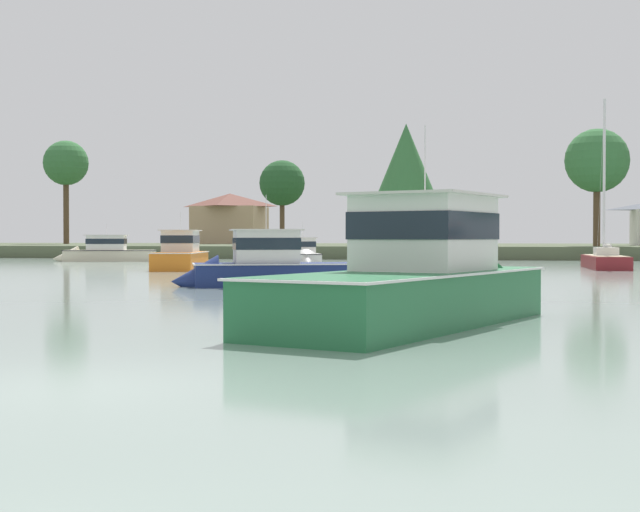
# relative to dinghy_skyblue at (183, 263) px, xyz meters

# --- Properties ---
(ground_plane) EXTENTS (413.82, 413.82, 0.00)m
(ground_plane) POSITION_rel_dinghy_skyblue_xyz_m (18.02, -53.88, -0.13)
(ground_plane) COLOR gray
(far_shore_bank) EXTENTS (186.22, 48.67, 1.17)m
(far_shore_bank) POSITION_rel_dinghy_skyblue_xyz_m (18.02, 41.20, 0.46)
(far_shore_bank) COLOR #4C563D
(far_shore_bank) RESTS_ON ground
(dinghy_skyblue) EXTENTS (2.10, 2.82, 0.50)m
(dinghy_skyblue) POSITION_rel_dinghy_skyblue_xyz_m (0.00, 0.00, 0.00)
(dinghy_skyblue) COLOR #669ECC
(dinghy_skyblue) RESTS_ON ground
(sailboat_maroon) EXTENTS (2.38, 8.55, 11.45)m
(sailboat_maroon) POSITION_rel_dinghy_skyblue_xyz_m (29.61, -3.81, 0.13)
(sailboat_maroon) COLOR maroon
(sailboat_maroon) RESTS_ON ground
(cruiser_white) EXTENTS (4.41, 7.88, 3.86)m
(cruiser_white) POSITION_rel_dinghy_skyblue_xyz_m (8.82, 1.22, 0.32)
(cruiser_white) COLOR white
(cruiser_white) RESTS_ON ground
(cruiser_green) EXTENTS (6.43, 11.25, 5.64)m
(cruiser_green) POSITION_rel_dinghy_skyblue_xyz_m (21.76, -43.50, 0.51)
(cruiser_green) COLOR #236B3D
(cruiser_green) RESTS_ON ground
(cruiser_navy) EXTENTS (8.01, 4.89, 4.56)m
(cruiser_navy) POSITION_rel_dinghy_skyblue_xyz_m (13.62, -28.84, 0.42)
(cruiser_navy) COLOR navy
(cruiser_navy) RESTS_ON ground
(cruiser_orange) EXTENTS (3.87, 8.84, 4.38)m
(cruiser_orange) POSITION_rel_dinghy_skyblue_xyz_m (3.63, -10.22, 0.43)
(cruiser_orange) COLOR orange
(cruiser_orange) RESTS_ON ground
(cruiser_cream) EXTENTS (8.80, 4.54, 3.94)m
(cruiser_cream) POSITION_rel_dinghy_skyblue_xyz_m (-9.76, 6.79, 0.40)
(cruiser_cream) COLOR beige
(cruiser_cream) RESTS_ON ground
(mooring_buoy_red) EXTENTS (0.51, 0.51, 0.56)m
(mooring_buoy_red) POSITION_rel_dinghy_skyblue_xyz_m (3.27, -2.89, -0.04)
(mooring_buoy_red) COLOR red
(mooring_buoy_red) RESTS_ON ground
(shore_tree_far_right) EXTENTS (5.94, 5.94, 10.95)m
(shore_tree_far_right) POSITION_rel_dinghy_skyblue_xyz_m (31.66, 24.70, 8.97)
(shore_tree_far_right) COLOR brown
(shore_tree_far_right) RESTS_ON far_shore_bank
(shore_tree_far_left) EXTENTS (5.14, 5.14, 9.53)m
(shore_tree_far_left) POSITION_rel_dinghy_skyblue_xyz_m (-1.46, 36.54, 7.96)
(shore_tree_far_left) COLOR brown
(shore_tree_far_left) RESTS_ON far_shore_bank
(shore_tree_center_left) EXTENTS (5.30, 5.30, 11.52)m
(shore_tree_center_left) POSITION_rel_dinghy_skyblue_xyz_m (14.14, 21.89, 9.20)
(shore_tree_center_left) COLOR brown
(shore_tree_center_left) RESTS_ON far_shore_bank
(shore_tree_inland_c) EXTENTS (5.64, 5.64, 13.04)m
(shore_tree_inland_c) POSITION_rel_dinghy_skyblue_xyz_m (-31.16, 43.14, 11.13)
(shore_tree_inland_c) COLOR brown
(shore_tree_inland_c) RESTS_ON far_shore_bank
(cottage_eastern) EXTENTS (9.09, 8.38, 6.53)m
(cottage_eastern) POSITION_rel_dinghy_skyblue_xyz_m (-11.87, 50.46, 4.41)
(cottage_eastern) COLOR tan
(cottage_eastern) RESTS_ON far_shore_bank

